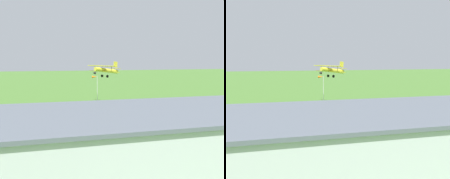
# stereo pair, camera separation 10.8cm
# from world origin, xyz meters

# --- Properties ---
(ground_plane) EXTENTS (400.00, 400.00, 0.00)m
(ground_plane) POSITION_xyz_m (0.00, 0.00, 0.00)
(ground_plane) COLOR #47752D
(hangar) EXTENTS (37.32, 16.64, 5.52)m
(hangar) POSITION_xyz_m (4.79, 35.86, 2.77)
(hangar) COLOR silver
(hangar) RESTS_ON ground_plane
(biplane) EXTENTS (7.30, 9.13, 3.62)m
(biplane) POSITION_xyz_m (0.30, 1.56, 8.41)
(biplane) COLOR yellow
(person_near_hangar_door) EXTENTS (0.54, 0.54, 1.69)m
(person_near_hangar_door) POSITION_xyz_m (-13.82, 23.67, 0.85)
(person_near_hangar_door) COLOR #B23333
(person_near_hangar_door) RESTS_ON ground_plane
(person_by_parked_cars) EXTENTS (0.50, 0.50, 1.66)m
(person_by_parked_cars) POSITION_xyz_m (-12.10, 24.39, 0.83)
(person_by_parked_cars) COLOR #72338C
(person_by_parked_cars) RESTS_ON ground_plane
(person_beside_truck) EXTENTS (0.46, 0.46, 1.57)m
(person_beside_truck) POSITION_xyz_m (-8.34, 19.96, 0.78)
(person_beside_truck) COLOR navy
(person_beside_truck) RESTS_ON ground_plane
(windsock) EXTENTS (1.46, 0.86, 6.69)m
(windsock) POSITION_xyz_m (1.03, -5.85, 5.87)
(windsock) COLOR silver
(windsock) RESTS_ON ground_plane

